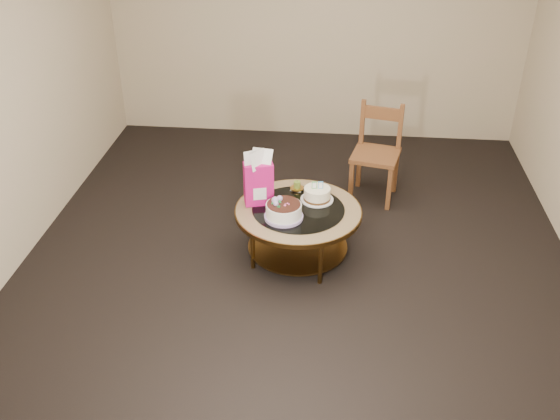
# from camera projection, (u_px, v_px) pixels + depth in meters

# --- Properties ---
(ground) EXTENTS (5.00, 5.00, 0.00)m
(ground) POSITION_uv_depth(u_px,v_px,m) (297.00, 255.00, 5.20)
(ground) COLOR black
(ground) RESTS_ON ground
(room_walls) EXTENTS (4.52, 5.02, 2.61)m
(room_walls) POSITION_uv_depth(u_px,v_px,m) (301.00, 78.00, 4.40)
(room_walls) COLOR #C2AB92
(room_walls) RESTS_ON ground
(coffee_table) EXTENTS (1.02, 1.02, 0.46)m
(coffee_table) POSITION_uv_depth(u_px,v_px,m) (298.00, 217.00, 5.01)
(coffee_table) COLOR brown
(coffee_table) RESTS_ON ground
(decorated_cake) EXTENTS (0.30, 0.30, 0.18)m
(decorated_cake) POSITION_uv_depth(u_px,v_px,m) (283.00, 212.00, 4.82)
(decorated_cake) COLOR #A58AC3
(decorated_cake) RESTS_ON coffee_table
(cream_cake) EXTENTS (0.27, 0.27, 0.17)m
(cream_cake) POSITION_uv_depth(u_px,v_px,m) (317.00, 194.00, 5.06)
(cream_cake) COLOR silver
(cream_cake) RESTS_ON coffee_table
(gift_bag) EXTENTS (0.25, 0.21, 0.46)m
(gift_bag) POSITION_uv_depth(u_px,v_px,m) (258.00, 178.00, 4.93)
(gift_bag) COLOR #CF1377
(gift_bag) RESTS_ON coffee_table
(pillar_candle) EXTENTS (0.12, 0.12, 0.09)m
(pillar_candle) POSITION_uv_depth(u_px,v_px,m) (297.00, 187.00, 5.22)
(pillar_candle) COLOR tan
(pillar_candle) RESTS_ON coffee_table
(dining_chair) EXTENTS (0.50, 0.50, 0.91)m
(dining_chair) POSITION_uv_depth(u_px,v_px,m) (376.00, 153.00, 5.83)
(dining_chair) COLOR brown
(dining_chair) RESTS_ON ground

